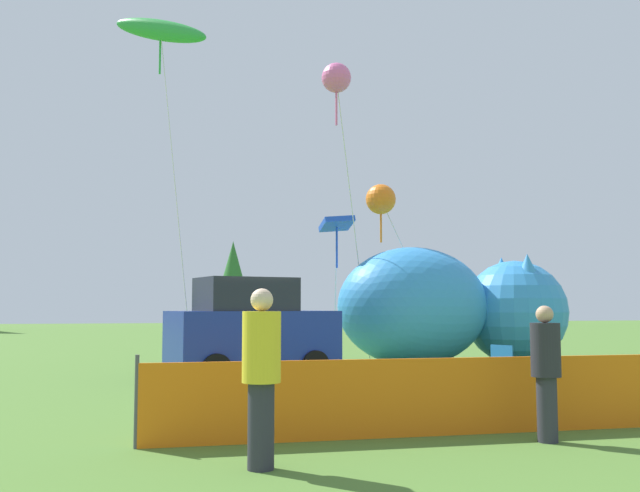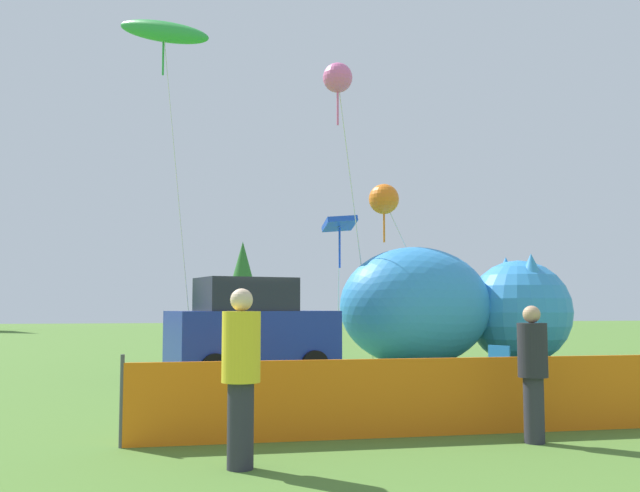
# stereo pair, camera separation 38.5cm
# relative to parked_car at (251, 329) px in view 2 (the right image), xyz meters

# --- Properties ---
(ground_plane) EXTENTS (120.00, 120.00, 0.00)m
(ground_plane) POSITION_rel_parked_car_xyz_m (2.36, -3.81, -1.14)
(ground_plane) COLOR #4C752D
(parked_car) EXTENTS (4.14, 2.55, 2.35)m
(parked_car) POSITION_rel_parked_car_xyz_m (0.00, 0.00, 0.00)
(parked_car) COLOR navy
(parked_car) RESTS_ON ground
(folding_chair) EXTENTS (0.73, 0.73, 0.93)m
(folding_chair) POSITION_rel_parked_car_xyz_m (4.48, -3.88, -0.62)
(folding_chair) COLOR #1959A5
(folding_chair) RESTS_ON ground
(inflatable_cat) EXTENTS (6.88, 3.45, 3.36)m
(inflatable_cat) POSITION_rel_parked_car_xyz_m (5.98, 2.30, 0.41)
(inflatable_cat) COLOR #338CD8
(inflatable_cat) RESTS_ON ground
(safety_fence) EXTENTS (7.87, 0.21, 1.11)m
(safety_fence) POSITION_rel_parked_car_xyz_m (1.37, -7.88, -0.64)
(safety_fence) COLOR orange
(safety_fence) RESTS_ON ground
(spectator_in_black_shirt) EXTENTS (0.41, 0.41, 1.87)m
(spectator_in_black_shirt) POSITION_rel_parked_car_xyz_m (-1.27, -9.23, -0.12)
(spectator_in_black_shirt) COLOR #2D2D38
(spectator_in_black_shirt) RESTS_ON ground
(spectator_in_yellow_shirt) EXTENTS (0.37, 0.37, 1.69)m
(spectator_in_yellow_shirt) POSITION_rel_parked_car_xyz_m (2.44, -8.62, -0.21)
(spectator_in_yellow_shirt) COLOR #2D2D38
(spectator_in_yellow_shirt) RESTS_ON ground
(kite_blue_box) EXTENTS (0.93, 1.31, 4.33)m
(kite_blue_box) POSITION_rel_parked_car_xyz_m (3.01, 3.40, 2.90)
(kite_blue_box) COLOR silver
(kite_blue_box) RESTS_ON ground
(kite_green_fish) EXTENTS (2.98, 3.63, 10.41)m
(kite_green_fish) POSITION_rel_parked_car_xyz_m (-2.14, 3.93, 8.52)
(kite_green_fish) COLOR silver
(kite_green_fish) RESTS_ON ground
(kite_orange_flower) EXTENTS (2.43, 1.37, 5.33)m
(kite_orange_flower) POSITION_rel_parked_car_xyz_m (4.38, 3.36, 3.72)
(kite_orange_flower) COLOR silver
(kite_orange_flower) RESTS_ON ground
(kite_pink_octopus) EXTENTS (1.99, 2.45, 8.21)m
(kite_pink_octopus) POSITION_rel_parked_car_xyz_m (2.45, 1.35, 6.63)
(kite_pink_octopus) COLOR silver
(kite_pink_octopus) RESTS_ON ground
(horizon_tree_west) EXTENTS (2.31, 2.31, 5.52)m
(horizon_tree_west) POSITION_rel_parked_car_xyz_m (2.66, 25.35, 2.25)
(horizon_tree_west) COLOR brown
(horizon_tree_west) RESTS_ON ground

